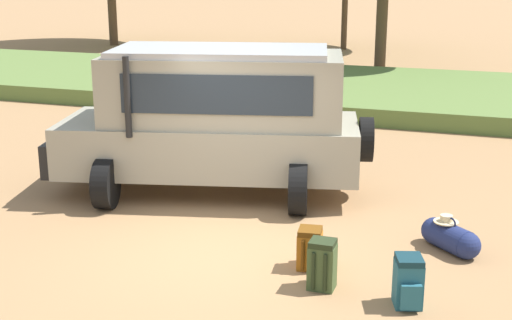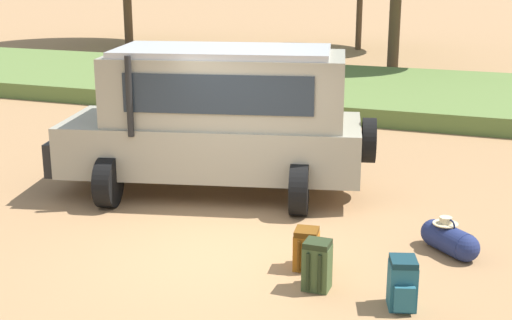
# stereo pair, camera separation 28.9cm
# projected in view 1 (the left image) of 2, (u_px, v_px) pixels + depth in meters

# --- Properties ---
(ground_plane) EXTENTS (320.00, 320.00, 0.00)m
(ground_plane) POSITION_uv_depth(u_px,v_px,m) (228.00, 249.00, 9.73)
(ground_plane) COLOR #9E754C
(grass_bank) EXTENTS (120.00, 7.00, 0.44)m
(grass_bank) POSITION_uv_depth(u_px,v_px,m) (373.00, 92.00, 20.08)
(grass_bank) COLOR #5B7538
(grass_bank) RESTS_ON ground_plane
(safari_vehicle) EXTENTS (5.48, 3.44, 2.44)m
(safari_vehicle) POSITION_uv_depth(u_px,v_px,m) (216.00, 117.00, 11.79)
(safari_vehicle) COLOR gray
(safari_vehicle) RESTS_ON ground_plane
(backpack_beside_front_wheel) EXTENTS (0.32, 0.39, 0.61)m
(backpack_beside_front_wheel) POSITION_uv_depth(u_px,v_px,m) (322.00, 265.00, 8.50)
(backpack_beside_front_wheel) COLOR #42562D
(backpack_beside_front_wheel) RESTS_ON ground_plane
(backpack_cluster_center) EXTENTS (0.34, 0.44, 0.53)m
(backpack_cluster_center) POSITION_uv_depth(u_px,v_px,m) (310.00, 248.00, 9.08)
(backpack_cluster_center) COLOR #B26619
(backpack_cluster_center) RESTS_ON ground_plane
(backpack_near_rear_wheel) EXTENTS (0.39, 0.48, 0.60)m
(backpack_near_rear_wheel) POSITION_uv_depth(u_px,v_px,m) (408.00, 282.00, 8.06)
(backpack_near_rear_wheel) COLOR #235B6B
(backpack_near_rear_wheel) RESTS_ON ground_plane
(duffel_bag_low_black_case) EXTENTS (0.82, 0.78, 0.48)m
(duffel_bag_low_black_case) POSITION_uv_depth(u_px,v_px,m) (450.00, 237.00, 9.62)
(duffel_bag_low_black_case) COLOR navy
(duffel_bag_low_black_case) RESTS_ON ground_plane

